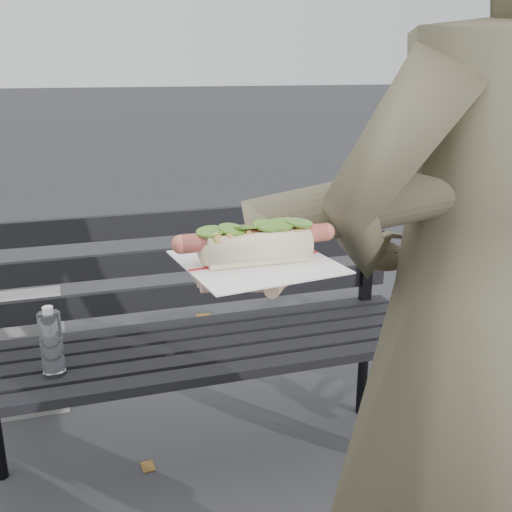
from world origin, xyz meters
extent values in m
cylinder|color=black|center=(0.70, 0.74, 0.23)|extent=(0.04, 0.04, 0.45)
cylinder|color=black|center=(0.70, 1.08, 0.23)|extent=(0.04, 0.04, 0.45)
cube|color=black|center=(0.03, 0.73, 0.47)|extent=(1.50, 0.07, 0.03)
cube|color=black|center=(0.03, 0.82, 0.47)|extent=(1.50, 0.07, 0.03)
cube|color=black|center=(0.03, 0.91, 0.47)|extent=(1.50, 0.07, 0.03)
cube|color=black|center=(0.03, 1.00, 0.47)|extent=(1.50, 0.07, 0.03)
cube|color=black|center=(0.03, 1.09, 0.47)|extent=(1.50, 0.07, 0.03)
cube|color=black|center=(0.70, 1.10, 0.67)|extent=(0.04, 0.03, 0.42)
cube|color=black|center=(0.03, 1.12, 0.57)|extent=(1.50, 0.02, 0.08)
cube|color=black|center=(0.03, 1.12, 0.70)|extent=(1.50, 0.02, 0.08)
cube|color=black|center=(0.03, 1.12, 0.83)|extent=(1.50, 0.02, 0.08)
cylinder|color=white|center=(-0.42, 0.84, 0.57)|extent=(0.06, 0.06, 0.19)
cylinder|color=white|center=(-0.42, 0.84, 0.68)|extent=(0.03, 0.03, 0.02)
imported|color=brown|center=(0.32, 0.03, 0.87)|extent=(0.72, 0.57, 1.74)
cylinder|color=brown|center=(0.17, 0.02, 1.13)|extent=(0.51, 0.23, 0.19)
cylinder|color=#D8A384|center=(-0.06, -0.07, 1.07)|extent=(0.09, 0.08, 0.07)
ellipsoid|color=#D8A384|center=(-0.10, -0.08, 1.06)|extent=(0.10, 0.11, 0.03)
cylinder|color=#D8A384|center=(-0.16, -0.11, 1.06)|extent=(0.05, 0.02, 0.02)
cylinder|color=#D8A384|center=(-0.16, -0.09, 1.06)|extent=(0.05, 0.02, 0.02)
cylinder|color=#D8A384|center=(-0.16, -0.07, 1.06)|extent=(0.05, 0.02, 0.02)
cylinder|color=#D8A384|center=(-0.16, -0.05, 1.06)|extent=(0.05, 0.02, 0.02)
cylinder|color=#D8A384|center=(-0.09, -0.13, 1.06)|extent=(0.04, 0.05, 0.02)
cube|color=white|center=(-0.10, -0.08, 1.08)|extent=(0.21, 0.21, 0.00)
cube|color=#B21E1E|center=(-0.10, -0.08, 1.08)|extent=(0.19, 0.03, 0.00)
cylinder|color=#C55B4C|center=(-0.10, -0.08, 1.11)|extent=(0.20, 0.02, 0.02)
sphere|color=#C55B4C|center=(-0.20, -0.08, 1.11)|extent=(0.03, 0.02, 0.02)
sphere|color=#C55B4C|center=(0.00, -0.08, 1.11)|extent=(0.03, 0.02, 0.02)
sphere|color=#9E6B2D|center=(-0.16, -0.09, 1.12)|extent=(0.01, 0.01, 0.01)
sphere|color=#9E6B2D|center=(-0.16, -0.10, 1.12)|extent=(0.01, 0.01, 0.01)
sphere|color=#9E6B2D|center=(-0.11, -0.09, 1.12)|extent=(0.01, 0.01, 0.01)
sphere|color=#9E6B2D|center=(-0.15, -0.09, 1.11)|extent=(0.01, 0.01, 0.01)
sphere|color=#9E6B2D|center=(-0.05, -0.10, 1.12)|extent=(0.01, 0.01, 0.01)
sphere|color=#9E6B2D|center=(-0.08, -0.08, 1.11)|extent=(0.01, 0.01, 0.01)
sphere|color=#9E6B2D|center=(-0.04, -0.07, 1.12)|extent=(0.01, 0.01, 0.01)
sphere|color=#9E6B2D|center=(-0.10, -0.07, 1.12)|extent=(0.01, 0.01, 0.01)
sphere|color=#9E6B2D|center=(-0.07, -0.09, 1.12)|extent=(0.01, 0.01, 0.01)
sphere|color=#9E6B2D|center=(-0.16, -0.09, 1.12)|extent=(0.01, 0.01, 0.01)
sphere|color=#9E6B2D|center=(-0.11, -0.06, 1.12)|extent=(0.01, 0.01, 0.01)
sphere|color=#9E6B2D|center=(-0.10, -0.08, 1.12)|extent=(0.01, 0.01, 0.01)
sphere|color=#9E6B2D|center=(-0.07, -0.06, 1.12)|extent=(0.01, 0.01, 0.01)
sphere|color=#9E6B2D|center=(-0.04, -0.08, 1.12)|extent=(0.01, 0.01, 0.01)
sphere|color=#9E6B2D|center=(-0.12, -0.08, 1.12)|extent=(0.01, 0.01, 0.01)
sphere|color=#9E6B2D|center=(-0.04, -0.09, 1.12)|extent=(0.01, 0.01, 0.01)
sphere|color=#9E6B2D|center=(-0.12, -0.06, 1.12)|extent=(0.01, 0.01, 0.01)
sphere|color=#9E6B2D|center=(-0.09, -0.06, 1.12)|extent=(0.01, 0.01, 0.01)
sphere|color=#9E6B2D|center=(-0.11, -0.09, 1.12)|extent=(0.01, 0.01, 0.01)
sphere|color=#9E6B2D|center=(-0.09, -0.10, 1.12)|extent=(0.01, 0.01, 0.01)
sphere|color=#9E6B2D|center=(-0.12, -0.06, 1.12)|extent=(0.01, 0.01, 0.01)
sphere|color=#9E6B2D|center=(-0.14, -0.09, 1.12)|extent=(0.01, 0.01, 0.01)
sphere|color=#9E6B2D|center=(-0.05, -0.05, 1.12)|extent=(0.01, 0.01, 0.01)
sphere|color=#9E6B2D|center=(-0.05, -0.06, 1.12)|extent=(0.01, 0.01, 0.01)
cylinder|color=#4E7D22|center=(-0.16, -0.08, 1.13)|extent=(0.04, 0.04, 0.01)
cylinder|color=#4E7D22|center=(-0.13, -0.08, 1.13)|extent=(0.04, 0.04, 0.01)
cylinder|color=#4E7D22|center=(-0.11, -0.07, 1.13)|extent=(0.04, 0.04, 0.01)
cylinder|color=#4E7D22|center=(-0.09, -0.08, 1.13)|extent=(0.04, 0.04, 0.01)
cylinder|color=#4E7D22|center=(-0.07, -0.08, 1.13)|extent=(0.04, 0.04, 0.01)
cylinder|color=#4E7D22|center=(-0.04, -0.08, 1.13)|extent=(0.04, 0.04, 0.01)
cube|color=brown|center=(0.80, 0.64, 0.00)|extent=(0.07, 0.05, 0.00)
cube|color=brown|center=(1.22, 1.60, 0.00)|extent=(0.09, 0.08, 0.00)
cube|color=brown|center=(0.31, 2.21, 0.00)|extent=(0.09, 0.07, 0.00)
cube|color=brown|center=(0.79, 0.71, 0.00)|extent=(0.04, 0.05, 0.00)
cube|color=brown|center=(-0.16, 0.98, 0.00)|extent=(0.05, 0.06, 0.00)
camera|label=1|loc=(-0.33, -0.80, 1.33)|focal=42.00mm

